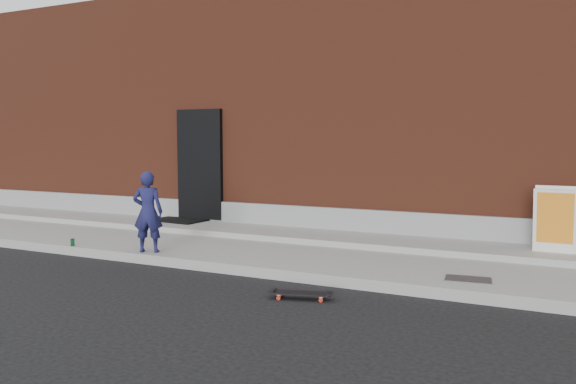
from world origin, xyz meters
The scene contains 10 objects.
ground centered at (0.00, 0.00, 0.00)m, with size 80.00×80.00×0.00m, color black.
sidewalk centered at (0.00, 1.50, 0.07)m, with size 20.00×3.00×0.15m, color gray.
apron centered at (0.00, 2.40, 0.20)m, with size 20.00×1.20×0.10m, color gray.
building centered at (0.00, 6.99, 2.50)m, with size 20.00×8.10×5.00m.
child centered at (-1.70, 0.20, 0.79)m, with size 0.46×0.30×1.27m, color #181944.
skateboard centered at (1.31, -0.69, 0.07)m, with size 0.76×0.37×0.08m.
pizza_sign centered at (4.05, 2.43, 0.74)m, with size 0.61×0.72×0.98m.
soda_can centered at (-3.16, 0.05, 0.21)m, with size 0.07×0.07×0.12m, color #167038.
doormat centered at (-2.90, 2.70, 0.27)m, with size 1.06×0.86×0.03m, color black.
utility_plate centered at (3.08, 0.51, 0.16)m, with size 0.56×0.36×0.02m, color #4B4A4F.
Camera 1 is at (4.00, -6.69, 1.91)m, focal length 35.00 mm.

